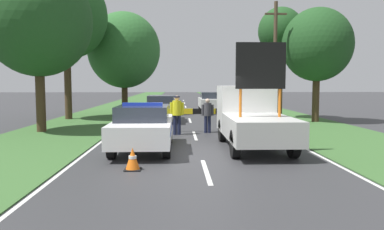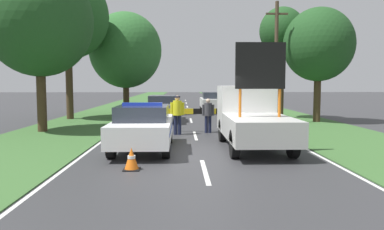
{
  "view_description": "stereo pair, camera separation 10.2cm",
  "coord_description": "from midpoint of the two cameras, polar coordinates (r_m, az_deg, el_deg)",
  "views": [
    {
      "loc": [
        -0.73,
        -11.64,
        2.28
      ],
      "look_at": [
        -0.21,
        2.07,
        1.1
      ],
      "focal_mm": 35.0,
      "sensor_mm": 36.0,
      "label": 1
    },
    {
      "loc": [
        -0.62,
        -11.64,
        2.28
      ],
      "look_at": [
        -0.21,
        2.07,
        1.1
      ],
      "focal_mm": 35.0,
      "sensor_mm": 36.0,
      "label": 2
    }
  ],
  "objects": [
    {
      "name": "roadside_tree_mid_right",
      "position": [
        18.81,
        -22.15,
        13.14
      ],
      "size": [
        4.84,
        4.84,
        7.65
      ],
      "color": "#42301E",
      "rests_on": "ground"
    },
    {
      "name": "traffic_cone_centre_front",
      "position": [
        9.99,
        -8.91,
        -6.61
      ],
      "size": [
        0.43,
        0.43,
        0.6
      ],
      "color": "black",
      "rests_on": "ground"
    },
    {
      "name": "roadside_tree_near_right",
      "position": [
        24.62,
        13.68,
        12.17
      ],
      "size": [
        2.81,
        2.81,
        7.0
      ],
      "color": "#42301E",
      "rests_on": "ground"
    },
    {
      "name": "roadside_tree_near_left",
      "position": [
        27.63,
        -9.99,
        9.68
      ],
      "size": [
        5.16,
        5.16,
        7.33
      ],
      "color": "#42301E",
      "rests_on": "ground"
    },
    {
      "name": "traffic_cone_near_police",
      "position": [
        16.46,
        -6.65,
        -1.84
      ],
      "size": [
        0.52,
        0.52,
        0.71
      ],
      "color": "black",
      "rests_on": "ground"
    },
    {
      "name": "work_truck",
      "position": [
        13.55,
        9.23,
        -0.21
      ],
      "size": [
        2.03,
        5.24,
        3.56
      ],
      "rotation": [
        0.0,
        0.0,
        3.16
      ],
      "color": "white",
      "rests_on": "ground"
    },
    {
      "name": "grass_verge_left",
      "position": [
        32.2,
        -11.55,
        0.79
      ],
      "size": [
        4.72,
        120.0,
        0.03
      ],
      "color": "#38602D",
      "rests_on": "ground"
    },
    {
      "name": "roadside_tree_far_left",
      "position": [
        24.9,
        -18.33,
        14.07
      ],
      "size": [
        5.01,
        5.01,
        9.0
      ],
      "color": "#42301E",
      "rests_on": "ground"
    },
    {
      "name": "ground_plane",
      "position": [
        11.88,
        1.56,
        -6.15
      ],
      "size": [
        160.0,
        160.0,
        0.0
      ],
      "primitive_type": "plane",
      "color": "#333335"
    },
    {
      "name": "pedestrian_civilian",
      "position": [
        17.05,
        2.64,
        0.34
      ],
      "size": [
        0.56,
        0.36,
        1.57
      ],
      "rotation": [
        0.0,
        0.0,
        0.09
      ],
      "color": "#191E38",
      "rests_on": "ground"
    },
    {
      "name": "police_officer",
      "position": [
        16.43,
        -2.07,
        0.54
      ],
      "size": [
        0.62,
        0.39,
        1.73
      ],
      "rotation": [
        0.0,
        0.0,
        3.05
      ],
      "color": "#191E38",
      "rests_on": "ground"
    },
    {
      "name": "queued_car_van_white",
      "position": [
        29.04,
        3.37,
        2.05
      ],
      "size": [
        1.91,
        4.26,
        1.57
      ],
      "rotation": [
        0.0,
        0.0,
        3.14
      ],
      "color": "silver",
      "rests_on": "ground"
    },
    {
      "name": "lane_markings",
      "position": [
        23.98,
        -0.12,
        -0.53
      ],
      "size": [
        7.51,
        58.36,
        0.01
      ],
      "color": "silver",
      "rests_on": "ground"
    },
    {
      "name": "grass_verge_right",
      "position": [
        32.45,
        10.43,
        0.84
      ],
      "size": [
        4.72,
        120.0,
        0.03
      ],
      "color": "#38602D",
      "rests_on": "ground"
    },
    {
      "name": "roadside_tree_mid_left",
      "position": [
        22.91,
        18.85,
        10.08
      ],
      "size": [
        3.99,
        3.99,
        6.56
      ],
      "color": "#42301E",
      "rests_on": "ground"
    },
    {
      "name": "utility_pole",
      "position": [
        21.21,
        12.82,
        7.98
      ],
      "size": [
        1.2,
        0.2,
        6.68
      ],
      "color": "#473828",
      "rests_on": "ground"
    },
    {
      "name": "road_barrier",
      "position": [
        17.32,
        0.36,
        0.36
      ],
      "size": [
        3.18,
        0.08,
        1.09
      ],
      "rotation": [
        0.0,
        0.0,
        -0.11
      ],
      "color": "black",
      "rests_on": "ground"
    },
    {
      "name": "queued_car_suv_grey",
      "position": [
        22.38,
        -4.42,
        1.1
      ],
      "size": [
        1.71,
        4.67,
        1.54
      ],
      "rotation": [
        0.0,
        0.0,
        3.14
      ],
      "color": "slate",
      "rests_on": "ground"
    },
    {
      "name": "police_car",
      "position": [
        12.78,
        -7.23,
        -1.79
      ],
      "size": [
        1.91,
        4.67,
        1.62
      ],
      "rotation": [
        0.0,
        0.0,
        -0.07
      ],
      "color": "white",
      "rests_on": "ground"
    }
  ]
}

